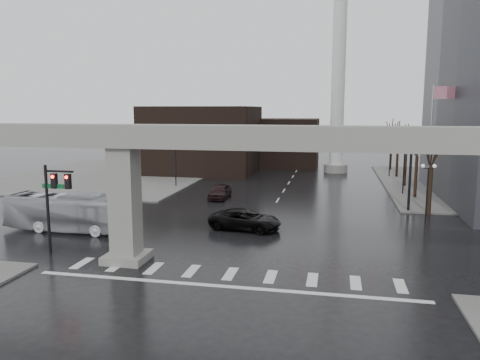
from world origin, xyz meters
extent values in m
plane|color=black|center=(0.00, 0.00, 0.00)|extent=(160.00, 160.00, 0.00)
cube|color=slate|center=(-26.00, 36.00, 0.07)|extent=(28.00, 36.00, 0.15)
cube|color=gray|center=(0.00, 0.00, 8.00)|extent=(48.00, 2.20, 1.40)
cube|color=gray|center=(-7.00, 0.00, 3.65)|extent=(1.60, 1.60, 7.30)
cube|color=gray|center=(-7.00, 0.00, 0.25)|extent=(2.60, 2.60, 0.50)
cube|color=black|center=(-14.00, 42.00, 5.00)|extent=(16.00, 14.00, 10.00)
cube|color=black|center=(-2.00, 52.00, 4.00)|extent=(10.00, 10.00, 8.00)
cylinder|color=silver|center=(6.00, 46.00, 15.00)|extent=(2.00, 2.00, 30.00)
cylinder|color=gray|center=(6.00, 46.00, 0.60)|extent=(3.60, 3.60, 1.20)
cylinder|color=black|center=(12.80, 18.80, 4.00)|extent=(0.24, 0.24, 8.00)
cylinder|color=black|center=(6.80, 18.80, 7.20)|extent=(12.00, 0.18, 0.18)
cube|color=black|center=(9.80, 18.80, 6.55)|extent=(0.35, 0.30, 1.00)
cube|color=black|center=(6.30, 18.80, 6.55)|extent=(0.35, 0.30, 1.00)
cube|color=black|center=(2.80, 18.80, 6.55)|extent=(0.35, 0.30, 1.00)
sphere|color=#FF0C05|center=(9.80, 18.62, 6.85)|extent=(0.20, 0.20, 0.20)
cube|color=#0B5227|center=(11.30, 18.80, 7.00)|extent=(1.80, 0.05, 0.35)
cube|color=#0B5227|center=(4.80, 18.80, 7.00)|extent=(1.80, 0.05, 0.35)
cylinder|color=black|center=(-12.80, 0.50, 3.00)|extent=(0.20, 0.20, 6.00)
cylinder|color=black|center=(-11.80, 0.50, 5.60)|extent=(2.00, 0.14, 0.14)
cube|color=black|center=(-12.20, 0.50, 4.95)|extent=(0.35, 0.30, 1.00)
cube|color=black|center=(-11.20, 0.50, 4.95)|extent=(0.35, 0.30, 1.00)
cube|color=#0B5227|center=(-12.30, 0.50, 4.60)|extent=(1.60, 0.05, 0.30)
cylinder|color=silver|center=(15.00, 22.00, 6.00)|extent=(0.12, 0.12, 12.00)
cube|color=red|center=(16.00, 22.00, 11.20)|extent=(2.00, 0.03, 1.20)
cylinder|color=black|center=(13.50, 14.00, 2.40)|extent=(0.14, 0.14, 4.80)
cube|color=black|center=(13.50, 14.00, 4.75)|extent=(0.90, 0.06, 0.06)
sphere|color=silver|center=(13.05, 14.00, 4.95)|extent=(0.32, 0.32, 0.32)
sphere|color=silver|center=(13.95, 14.00, 4.95)|extent=(0.32, 0.32, 0.32)
cylinder|color=black|center=(13.50, 28.00, 2.40)|extent=(0.14, 0.14, 4.80)
cube|color=black|center=(13.50, 28.00, 4.75)|extent=(0.90, 0.06, 0.06)
sphere|color=silver|center=(13.05, 28.00, 4.95)|extent=(0.32, 0.32, 0.32)
sphere|color=silver|center=(13.95, 28.00, 4.95)|extent=(0.32, 0.32, 0.32)
cylinder|color=black|center=(13.50, 42.00, 2.40)|extent=(0.14, 0.14, 4.80)
cube|color=black|center=(13.50, 42.00, 4.75)|extent=(0.90, 0.06, 0.06)
sphere|color=silver|center=(13.05, 42.00, 4.95)|extent=(0.32, 0.32, 0.32)
sphere|color=silver|center=(13.95, 42.00, 4.95)|extent=(0.32, 0.32, 0.32)
cylinder|color=black|center=(-13.50, 14.00, 2.40)|extent=(0.14, 0.14, 4.80)
cube|color=black|center=(-13.50, 14.00, 4.75)|extent=(0.90, 0.06, 0.06)
sphere|color=silver|center=(-13.95, 14.00, 4.95)|extent=(0.32, 0.32, 0.32)
sphere|color=silver|center=(-13.05, 14.00, 4.95)|extent=(0.32, 0.32, 0.32)
cylinder|color=black|center=(-13.50, 28.00, 2.40)|extent=(0.14, 0.14, 4.80)
cube|color=black|center=(-13.50, 28.00, 4.75)|extent=(0.90, 0.06, 0.06)
sphere|color=silver|center=(-13.95, 28.00, 4.95)|extent=(0.32, 0.32, 0.32)
sphere|color=silver|center=(-13.05, 28.00, 4.95)|extent=(0.32, 0.32, 0.32)
cylinder|color=black|center=(-13.50, 42.00, 2.40)|extent=(0.14, 0.14, 4.80)
cube|color=black|center=(-13.50, 42.00, 4.75)|extent=(0.90, 0.06, 0.06)
sphere|color=silver|center=(-13.95, 42.00, 4.95)|extent=(0.32, 0.32, 0.32)
sphere|color=silver|center=(-13.05, 42.00, 4.95)|extent=(0.32, 0.32, 0.32)
cylinder|color=black|center=(14.50, 18.00, 2.27)|extent=(0.34, 0.34, 4.55)
cylinder|color=black|center=(14.50, 18.00, 6.01)|extent=(0.12, 1.52, 2.98)
cylinder|color=black|center=(15.00, 18.25, 5.78)|extent=(0.83, 1.14, 2.51)
cylinder|color=black|center=(14.50, 26.00, 2.33)|extent=(0.34, 0.34, 4.66)
cylinder|color=black|center=(14.50, 26.00, 6.15)|extent=(0.12, 1.55, 3.05)
cylinder|color=black|center=(15.00, 26.25, 5.91)|extent=(0.85, 1.16, 2.57)
cylinder|color=black|center=(14.50, 34.00, 2.38)|extent=(0.34, 0.34, 4.76)
cylinder|color=black|center=(14.50, 34.00, 6.29)|extent=(0.12, 1.59, 3.11)
cylinder|color=black|center=(15.00, 34.25, 6.05)|extent=(0.86, 1.18, 2.62)
cylinder|color=black|center=(14.50, 42.00, 2.43)|extent=(0.34, 0.34, 4.87)
cylinder|color=black|center=(14.50, 42.00, 6.43)|extent=(0.12, 1.62, 3.18)
cylinder|color=black|center=(15.00, 42.25, 6.18)|extent=(0.88, 1.20, 2.68)
cylinder|color=black|center=(14.50, 50.00, 2.48)|extent=(0.34, 0.34, 4.97)
cylinder|color=black|center=(14.50, 50.00, 6.57)|extent=(0.12, 1.65, 3.25)
cylinder|color=black|center=(15.00, 50.25, 6.31)|extent=(0.89, 1.23, 2.74)
imported|color=black|center=(-1.08, 9.28, 0.81)|extent=(6.22, 3.69, 1.62)
imported|color=silver|center=(-14.59, 6.03, 1.51)|extent=(10.95, 3.05, 3.02)
imported|color=black|center=(-6.26, 21.63, 0.80)|extent=(1.88, 4.67, 1.59)
camera|label=1|loc=(5.85, -26.79, 9.64)|focal=35.00mm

